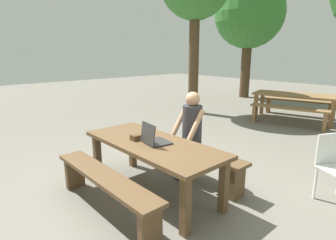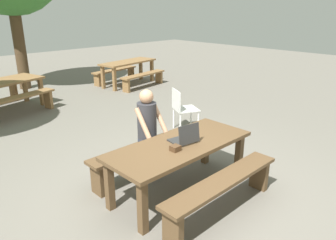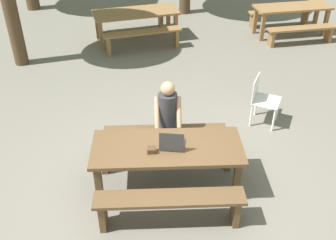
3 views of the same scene
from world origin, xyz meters
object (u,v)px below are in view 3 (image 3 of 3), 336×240
object	(u,v)px
small_pouch	(152,150)
picnic_table_mid	(136,15)
picnic_table_front	(167,152)
laptop	(172,143)
person_seated	(168,116)
picnic_table_rear	(292,11)
plastic_chair	(262,99)

from	to	relation	value
small_pouch	picnic_table_mid	bearing A→B (deg)	93.61
picnic_table_front	small_pouch	xyz separation A→B (m)	(-0.21, -0.11, 0.13)
small_pouch	laptop	bearing A→B (deg)	18.83
person_seated	picnic_table_mid	bearing A→B (deg)	97.13
picnic_table_front	laptop	size ratio (longest dim) A/B	5.56
laptop	picnic_table_rear	xyz separation A→B (m)	(3.31, 5.53, -0.14)
picnic_table_front	person_seated	distance (m)	0.67
plastic_chair	picnic_table_rear	bearing A→B (deg)	1.95
small_pouch	picnic_table_front	bearing A→B (deg)	28.75
picnic_table_front	person_seated	size ratio (longest dim) A/B	1.57
laptop	small_pouch	world-z (taller)	laptop
person_seated	plastic_chair	xyz separation A→B (m)	(1.64, 0.89, -0.28)
laptop	person_seated	bearing A→B (deg)	-78.73
person_seated	picnic_table_rear	size ratio (longest dim) A/B	0.65
small_pouch	picnic_table_rear	size ratio (longest dim) A/B	0.06
picnic_table_front	plastic_chair	bearing A→B (deg)	42.70
person_seated	picnic_table_rear	bearing A→B (deg)	55.45
laptop	person_seated	size ratio (longest dim) A/B	0.28
laptop	small_pouch	distance (m)	0.29
picnic_table_front	person_seated	bearing A→B (deg)	86.87
plastic_chair	picnic_table_mid	size ratio (longest dim) A/B	0.38
small_pouch	picnic_table_rear	distance (m)	6.67
picnic_table_front	picnic_table_mid	size ratio (longest dim) A/B	0.91
picnic_table_front	laptop	xyz separation A→B (m)	(0.06, -0.02, 0.16)
picnic_table_front	picnic_table_rear	bearing A→B (deg)	58.49
small_pouch	picnic_table_mid	world-z (taller)	small_pouch
picnic_table_front	plastic_chair	distance (m)	2.28
picnic_table_rear	small_pouch	bearing A→B (deg)	-131.07
small_pouch	person_seated	xyz separation A→B (m)	(0.24, 0.77, 0.01)
small_pouch	plastic_chair	bearing A→B (deg)	41.41
picnic_table_front	picnic_table_rear	size ratio (longest dim) A/B	1.01
small_pouch	picnic_table_mid	distance (m)	5.46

